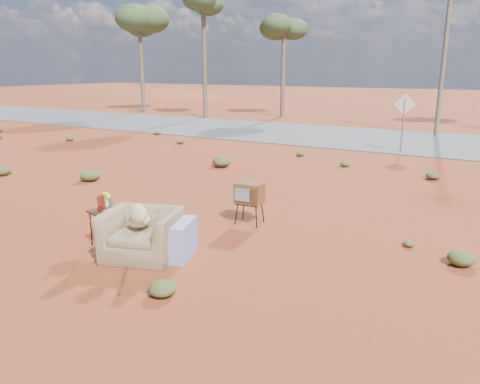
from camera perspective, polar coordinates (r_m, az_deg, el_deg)
The scene contains 13 objects.
ground at distance 8.39m, azimuth -8.39°, elevation -6.96°, with size 140.00×140.00×0.00m, color brown.
highway at distance 21.86m, azimuth 16.65°, elevation 6.19°, with size 140.00×7.00×0.04m, color #565659.
dirt_mound at distance 53.22m, azimuth -11.50°, elevation 11.28°, with size 26.00×18.00×2.00m, color brown.
armchair at distance 8.00m, azimuth -11.22°, elevation -4.39°, with size 1.57×1.31×1.06m.
tv_unit at distance 9.46m, azimuth 1.18°, elevation -0.18°, with size 0.57×0.48×0.86m.
side_table at distance 8.63m, azimuth -16.18°, elevation -1.94°, with size 0.57×0.57×0.94m.
rusty_bar at distance 7.63m, azimuth -13.80°, elevation -9.37°, with size 0.04×0.04×1.57m, color #532B16.
road_sign at distance 18.46m, azimuth 19.35°, elevation 9.12°, with size 0.78×0.06×2.19m.
eucalyptus_far_left at distance 34.80m, azimuth -12.17°, elevation 19.28°, with size 3.20×3.20×7.10m.
eucalyptus_left at distance 30.47m, azimuth -4.49°, elevation 22.07°, with size 3.20×3.20×8.10m.
eucalyptus_near_left at distance 30.98m, azimuth 5.39°, elevation 19.20°, with size 3.20×3.20×6.60m.
utility_pole_center at distance 23.78m, azimuth 23.77°, elevation 16.23°, with size 1.40×0.20×8.00m.
scrub_patch at distance 12.30m, azimuth 1.19°, elevation 0.97°, with size 17.49×8.07×0.33m.
Camera 1 is at (4.87, -6.08, 3.10)m, focal length 35.00 mm.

